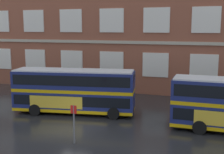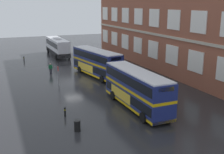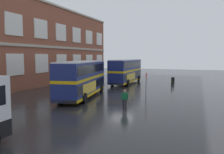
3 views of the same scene
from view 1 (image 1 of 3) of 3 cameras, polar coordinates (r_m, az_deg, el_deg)
ground_plane at (r=25.36m, az=-5.71°, el=-8.59°), size 120.00×120.00×0.00m
brick_terminal_building at (r=38.93m, az=5.61°, el=7.28°), size 53.51×8.19×13.02m
double_decker_near at (r=27.42m, az=-7.30°, el=-2.58°), size 11.28×4.41×4.07m
bus_stand_flag at (r=20.43m, az=-7.32°, el=-8.31°), size 0.44×0.10×2.70m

